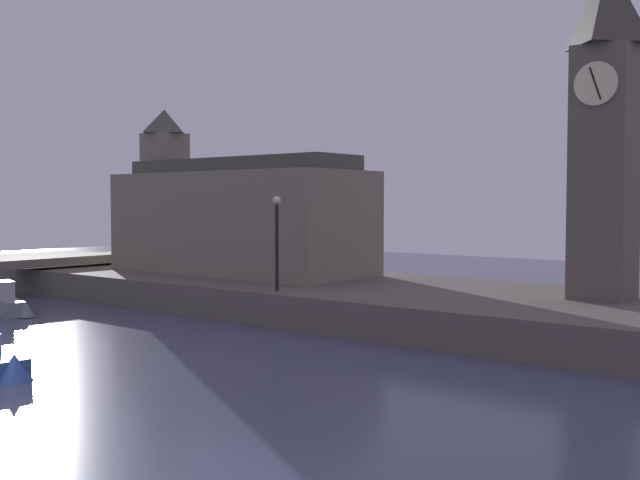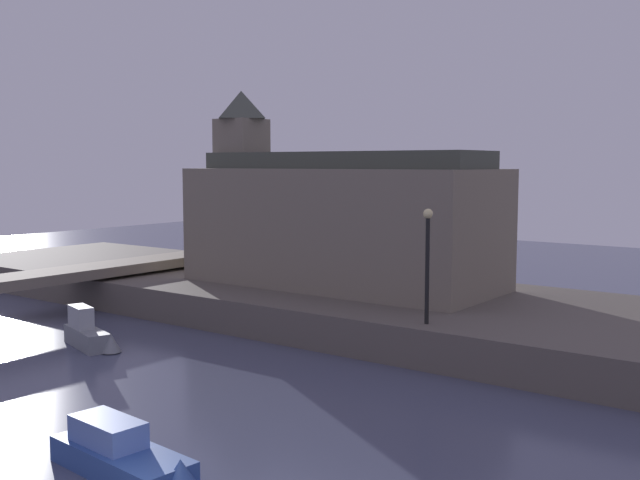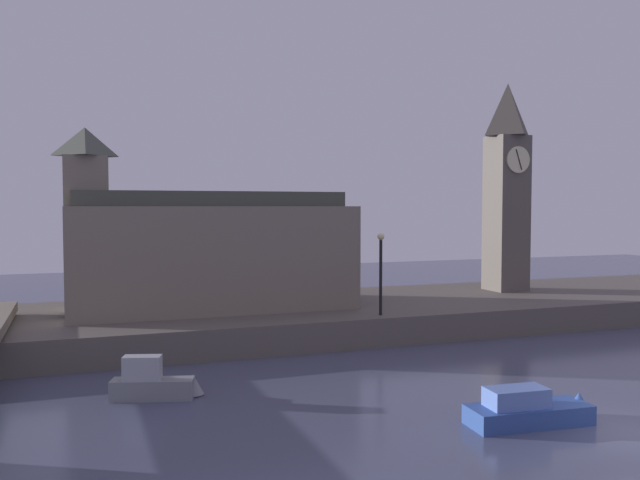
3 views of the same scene
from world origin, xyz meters
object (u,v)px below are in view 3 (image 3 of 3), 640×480
object	(u,v)px
boat_tour_blue	(540,409)
streetlamp	(381,265)
clock_tower	(507,184)
parliament_hall	(203,251)
boat_cruiser_grey	(156,383)

from	to	relation	value
boat_tour_blue	streetlamp	bearing A→B (deg)	87.83
clock_tower	parliament_hall	size ratio (longest dim) A/B	0.90
clock_tower	boat_tour_blue	bearing A→B (deg)	-123.22
boat_tour_blue	boat_cruiser_grey	xyz separation A→B (m)	(-11.51, 7.19, 0.13)
clock_tower	boat_cruiser_grey	world-z (taller)	clock_tower
parliament_hall	boat_cruiser_grey	xyz separation A→B (m)	(-3.83, -11.44, -4.12)
boat_tour_blue	boat_cruiser_grey	bearing A→B (deg)	148.03
boat_tour_blue	clock_tower	bearing A→B (deg)	56.78
clock_tower	streetlamp	size ratio (longest dim) A/B	3.24
parliament_hall	boat_tour_blue	size ratio (longest dim) A/B	3.15
streetlamp	boat_tour_blue	xyz separation A→B (m)	(-0.50, -13.15, -3.68)
parliament_hall	boat_tour_blue	world-z (taller)	parliament_hall
boat_cruiser_grey	boat_tour_blue	bearing A→B (deg)	-31.97
parliament_hall	streetlamp	distance (m)	9.86
clock_tower	boat_cruiser_grey	distance (m)	28.37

